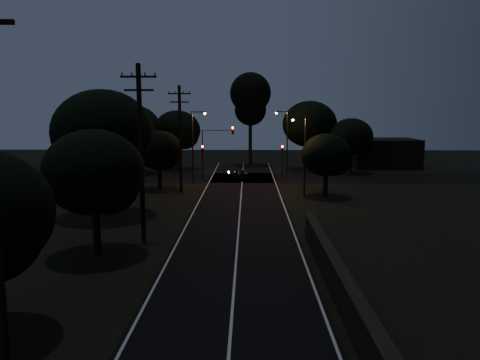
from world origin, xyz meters
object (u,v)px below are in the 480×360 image
object	(u,v)px
streetlight_b	(286,138)
streetlight_c	(303,151)
signal_right	(282,156)
utility_pole_mid	(141,150)
streetlight_a	(194,142)
tall_pine	(250,99)
signal_mast	(217,143)
car	(239,174)
signal_left	(203,156)
utility_pole_far	(180,137)

from	to	relation	value
streetlight_b	streetlight_c	bearing A→B (deg)	-87.86
signal_right	streetlight_b	xyz separation A→B (m)	(0.71, 4.01, 1.80)
signal_right	streetlight_c	world-z (taller)	streetlight_c
utility_pole_mid	streetlight_a	xyz separation A→B (m)	(0.69, 23.00, -1.10)
tall_pine	signal_mast	xyz separation A→B (m)	(-3.91, -15.01, -5.36)
signal_mast	car	distance (m)	4.53
signal_left	car	world-z (taller)	signal_left
tall_pine	streetlight_a	bearing A→B (deg)	-110.36
signal_left	streetlight_b	bearing A→B (deg)	22.05
signal_right	signal_mast	bearing A→B (deg)	179.97
utility_pole_mid	car	distance (m)	26.86
streetlight_b	streetlight_c	world-z (taller)	streetlight_b
signal_left	car	size ratio (longest dim) A/B	1.11
signal_mast	car	world-z (taller)	signal_mast
streetlight_b	car	distance (m)	7.71
streetlight_b	streetlight_c	size ratio (longest dim) A/B	1.07
utility_pole_mid	streetlight_a	size ratio (longest dim) A/B	1.38
utility_pole_far	streetlight_c	distance (m)	12.05
signal_left	streetlight_b	xyz separation A→B (m)	(9.91, 4.01, 1.80)
signal_right	streetlight_c	size ratio (longest dim) A/B	0.55
streetlight_c	utility_pole_mid	bearing A→B (deg)	-128.26
utility_pole_far	signal_mast	bearing A→B (deg)	68.89
signal_left	streetlight_a	bearing A→B (deg)	-109.59
streetlight_c	car	world-z (taller)	streetlight_c
car	streetlight_a	bearing A→B (deg)	6.67
signal_mast	tall_pine	bearing A→B (deg)	75.38
streetlight_a	streetlight_c	size ratio (longest dim) A/B	1.07
streetlight_a	signal_right	bearing A→B (deg)	11.34
streetlight_a	streetlight_b	xyz separation A→B (m)	(10.61, 6.00, 0.00)
utility_pole_far	signal_left	world-z (taller)	utility_pole_far
utility_pole_mid	signal_left	size ratio (longest dim) A/B	2.68
utility_pole_far	streetlight_c	world-z (taller)	utility_pole_far
signal_left	car	bearing A→B (deg)	10.68
utility_pole_mid	signal_right	world-z (taller)	utility_pole_mid
utility_pole_far	signal_right	bearing A→B (deg)	37.00
signal_left	streetlight_c	bearing A→B (deg)	-43.76
signal_right	signal_left	bearing A→B (deg)	180.00
car	streetlight_b	bearing A→B (deg)	-173.63
signal_left	signal_mast	world-z (taller)	signal_mast
utility_pole_mid	signal_left	world-z (taller)	utility_pole_mid
streetlight_b	signal_mast	bearing A→B (deg)	-154.01
signal_left	streetlight_c	size ratio (longest dim) A/B	0.55
tall_pine	car	world-z (taller)	tall_pine
signal_right	streetlight_b	distance (m)	4.45
streetlight_c	streetlight_b	bearing A→B (deg)	92.14
tall_pine	car	distance (m)	16.93
streetlight_c	streetlight_a	bearing A→B (deg)	144.31
streetlight_b	streetlight_a	bearing A→B (deg)	-150.52
utility_pole_mid	tall_pine	size ratio (longest dim) A/B	0.82
utility_pole_far	streetlight_b	world-z (taller)	utility_pole_far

